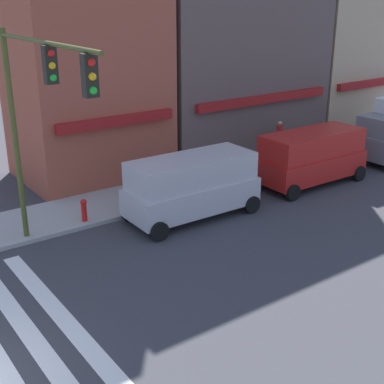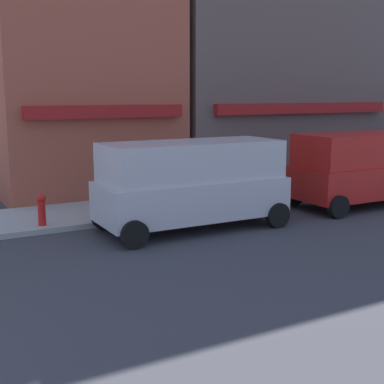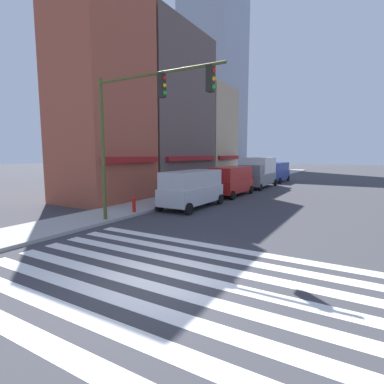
{
  "view_description": "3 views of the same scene",
  "coord_description": "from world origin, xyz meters",
  "px_view_note": "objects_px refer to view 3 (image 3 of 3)",
  "views": [
    {
      "loc": [
        -0.86,
        -10.28,
        7.92
      ],
      "look_at": [
        9.94,
        4.7,
        1.0
      ],
      "focal_mm": 50.0,
      "sensor_mm": 36.0,
      "label": 1
    },
    {
      "loc": [
        3.19,
        -7.47,
        3.58
      ],
      "look_at": [
        9.94,
        4.7,
        1.0
      ],
      "focal_mm": 50.0,
      "sensor_mm": 36.0,
      "label": 2
    },
    {
      "loc": [
        -6.31,
        -4.72,
        3.39
      ],
      "look_at": [
        9.94,
        4.7,
        1.0
      ],
      "focal_mm": 28.0,
      "sensor_mm": 36.0,
      "label": 3
    }
  ],
  "objects_px": {
    "van_red": "(231,180)",
    "van_blue": "(276,171)",
    "traffic_signal": "(139,116)",
    "box_truck_grey": "(258,172)",
    "fire_hydrant": "(134,204)",
    "van_silver": "(192,188)",
    "pedestrian_red_jacket": "(202,179)"
  },
  "relations": [
    {
      "from": "box_truck_grey",
      "to": "fire_hydrant",
      "type": "xyz_separation_m",
      "value": [
        -17.08,
        1.7,
        -0.97
      ]
    },
    {
      "from": "van_red",
      "to": "pedestrian_red_jacket",
      "type": "distance_m",
      "value": 3.93
    },
    {
      "from": "van_silver",
      "to": "pedestrian_red_jacket",
      "type": "height_order",
      "value": "van_silver"
    },
    {
      "from": "van_red",
      "to": "fire_hydrant",
      "type": "distance_m",
      "value": 10.13
    },
    {
      "from": "van_blue",
      "to": "fire_hydrant",
      "type": "distance_m",
      "value": 24.24
    },
    {
      "from": "fire_hydrant",
      "to": "traffic_signal",
      "type": "bearing_deg",
      "value": -132.88
    },
    {
      "from": "van_red",
      "to": "box_truck_grey",
      "type": "height_order",
      "value": "box_truck_grey"
    },
    {
      "from": "van_blue",
      "to": "pedestrian_red_jacket",
      "type": "bearing_deg",
      "value": 165.68
    },
    {
      "from": "van_red",
      "to": "van_blue",
      "type": "height_order",
      "value": "same"
    },
    {
      "from": "box_truck_grey",
      "to": "pedestrian_red_jacket",
      "type": "distance_m",
      "value": 6.6
    },
    {
      "from": "van_silver",
      "to": "pedestrian_red_jacket",
      "type": "relative_size",
      "value": 2.84
    },
    {
      "from": "van_blue",
      "to": "fire_hydrant",
      "type": "relative_size",
      "value": 6.0
    },
    {
      "from": "van_silver",
      "to": "fire_hydrant",
      "type": "xyz_separation_m",
      "value": [
        -3.57,
        1.7,
        -0.67
      ]
    },
    {
      "from": "box_truck_grey",
      "to": "pedestrian_red_jacket",
      "type": "height_order",
      "value": "box_truck_grey"
    },
    {
      "from": "van_red",
      "to": "fire_hydrant",
      "type": "relative_size",
      "value": 5.95
    },
    {
      "from": "pedestrian_red_jacket",
      "to": "fire_hydrant",
      "type": "xyz_separation_m",
      "value": [
        -11.56,
        -1.89,
        -0.46
      ]
    },
    {
      "from": "van_red",
      "to": "van_silver",
      "type": "bearing_deg",
      "value": -179.6
    },
    {
      "from": "pedestrian_red_jacket",
      "to": "van_red",
      "type": "bearing_deg",
      "value": 147.2
    },
    {
      "from": "traffic_signal",
      "to": "fire_hydrant",
      "type": "distance_m",
      "value": 5.46
    },
    {
      "from": "van_silver",
      "to": "van_red",
      "type": "xyz_separation_m",
      "value": [
        6.39,
        0.0,
        0.0
      ]
    },
    {
      "from": "traffic_signal",
      "to": "van_red",
      "type": "relative_size",
      "value": 1.38
    },
    {
      "from": "box_truck_grey",
      "to": "traffic_signal",
      "type": "bearing_deg",
      "value": -179.58
    },
    {
      "from": "traffic_signal",
      "to": "van_silver",
      "type": "bearing_deg",
      "value": 6.1
    },
    {
      "from": "box_truck_grey",
      "to": "van_red",
      "type": "bearing_deg",
      "value": 178.6
    },
    {
      "from": "pedestrian_red_jacket",
      "to": "van_blue",
      "type": "bearing_deg",
      "value": -114.64
    },
    {
      "from": "traffic_signal",
      "to": "van_silver",
      "type": "xyz_separation_m",
      "value": [
        5.72,
        0.61,
        -3.79
      ]
    },
    {
      "from": "fire_hydrant",
      "to": "van_blue",
      "type": "bearing_deg",
      "value": -4.02
    },
    {
      "from": "traffic_signal",
      "to": "van_red",
      "type": "xyz_separation_m",
      "value": [
        12.11,
        0.61,
        -3.79
      ]
    },
    {
      "from": "traffic_signal",
      "to": "fire_hydrant",
      "type": "xyz_separation_m",
      "value": [
        2.15,
        2.31,
        -4.46
      ]
    },
    {
      "from": "box_truck_grey",
      "to": "van_silver",
      "type": "bearing_deg",
      "value": 178.6
    },
    {
      "from": "van_silver",
      "to": "van_red",
      "type": "height_order",
      "value": "same"
    },
    {
      "from": "pedestrian_red_jacket",
      "to": "fire_hydrant",
      "type": "bearing_deg",
      "value": 90.51
    }
  ]
}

